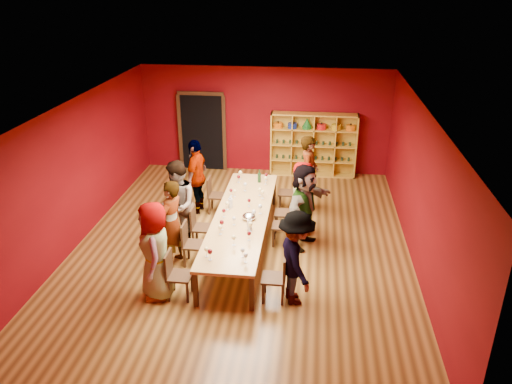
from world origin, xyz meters
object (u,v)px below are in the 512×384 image
spittoon_bowl (249,217)px  person_right_2 (304,206)px  chair_person_right_0 (278,275)px  wine_bottle (259,177)px  shelving_unit (313,142)px  chair_person_left_1 (190,242)px  person_left_1 (172,223)px  chair_person_left_2 (198,225)px  person_left_0 (155,251)px  person_left_4 (197,176)px  tasting_table (242,216)px  chair_person_right_2 (286,223)px  chair_person_right_3 (288,211)px  person_right_4 (309,174)px  chair_person_left_0 (175,272)px  person_right_0 (296,258)px  chair_person_right_4 (291,191)px  person_left_2 (178,205)px  person_right_3 (302,198)px  chair_person_left_4 (214,193)px

spittoon_bowl → person_right_2: bearing=20.7°
chair_person_right_0 → wine_bottle: size_ratio=2.80×
shelving_unit → chair_person_left_1: size_ratio=2.70×
person_left_1 → chair_person_left_2: (0.35, 0.72, -0.39)m
person_left_0 → chair_person_left_2: (0.33, 1.83, -0.42)m
person_left_4 → tasting_table: bearing=47.4°
person_left_1 → person_right_2: size_ratio=0.96×
chair_person_right_2 → chair_person_right_3: bearing=90.0°
person_right_4 → chair_person_left_0: bearing=153.0°
chair_person_right_3 → spittoon_bowl: size_ratio=3.20×
person_right_0 → spittoon_bowl: size_ratio=6.25×
shelving_unit → person_right_2: person_right_2 is taller
person_left_1 → wine_bottle: person_left_1 is taller
person_right_2 → person_left_1: bearing=134.5°
chair_person_right_3 → tasting_table: bearing=-138.3°
chair_person_left_1 → person_right_2: bearing=24.9°
chair_person_right_4 → chair_person_left_2: bearing=-131.9°
chair_person_left_1 → person_right_4: bearing=50.8°
person_left_2 → wine_bottle: person_left_2 is taller
shelving_unit → person_right_4: person_right_4 is taller
person_right_3 → person_left_4: bearing=69.9°
chair_person_right_2 → wine_bottle: wine_bottle is taller
wine_bottle → person_left_0: bearing=-110.8°
person_left_2 → person_right_0: 3.06m
person_right_0 → chair_person_right_4: person_right_0 is taller
person_left_2 → chair_person_right_0: (2.24, -1.70, -0.44)m
chair_person_right_0 → person_right_2: (0.37, 2.00, 0.42)m
chair_person_left_4 → spittoon_bowl: 2.10m
chair_person_left_0 → person_left_4: person_left_4 is taller
chair_person_left_1 → wine_bottle: size_ratio=2.80×
person_left_0 → person_right_3: size_ratio=1.10×
person_left_0 → spittoon_bowl: size_ratio=6.56×
chair_person_left_4 → person_right_3: person_right_3 is taller
shelving_unit → person_left_1: 5.78m
chair_person_right_2 → person_right_2: person_right_2 is taller
chair_person_left_1 → person_right_4: size_ratio=0.47×
person_left_0 → person_right_2: 3.29m
tasting_table → spittoon_bowl: (0.18, -0.22, 0.12)m
chair_person_left_2 → person_left_4: (-0.41, 1.65, 0.41)m
person_left_1 → chair_person_right_4: size_ratio=1.98×
person_left_1 → chair_person_left_4: (0.35, 2.37, -0.39)m
chair_person_right_0 → chair_person_left_0: bearing=-176.0°
chair_person_left_0 → person_left_2: bearing=102.9°
person_right_2 → person_left_2: bearing=119.2°
person_right_3 → chair_person_right_3: bearing=86.3°
chair_person_left_1 → spittoon_bowl: 1.28m
chair_person_right_2 → chair_person_right_4: same height
tasting_table → chair_person_left_2: bearing=-173.9°
person_left_1 → tasting_table: bearing=141.1°
person_right_4 → tasting_table: bearing=148.6°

